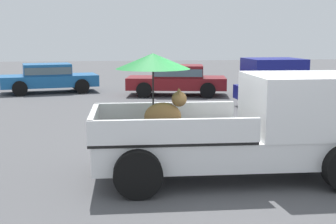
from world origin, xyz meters
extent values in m
plane|color=#4C4C4F|center=(0.00, 0.00, 0.00)|extent=(80.00, 80.00, 0.00)
cylinder|color=black|center=(1.78, 0.92, 0.40)|extent=(0.81, 0.31, 0.80)
cylinder|color=black|center=(-1.71, 1.04, 0.40)|extent=(0.81, 0.31, 0.80)
cylinder|color=black|center=(-1.78, -0.92, 0.40)|extent=(0.81, 0.31, 0.80)
cube|color=white|center=(0.00, 0.00, 0.57)|extent=(5.06, 1.98, 0.50)
cube|color=white|center=(1.40, -0.05, 1.36)|extent=(2.17, 1.94, 1.08)
cube|color=black|center=(-1.15, 0.04, 0.85)|extent=(2.87, 1.94, 0.06)
cube|color=white|center=(-1.12, 0.96, 1.08)|extent=(2.80, 0.20, 0.40)
cube|color=white|center=(-1.18, -0.88, 1.08)|extent=(2.80, 0.20, 0.40)
cube|color=white|center=(-2.50, 0.09, 1.08)|extent=(0.17, 1.84, 0.40)
ellipsoid|color=olive|center=(-1.25, 0.15, 1.14)|extent=(0.69, 0.34, 0.52)
sphere|color=olive|center=(-0.95, 0.14, 1.46)|extent=(0.29, 0.29, 0.28)
cone|color=olive|center=(-0.95, 0.22, 1.60)|extent=(0.09, 0.09, 0.12)
cone|color=olive|center=(-0.95, 0.06, 1.60)|extent=(0.09, 0.09, 0.12)
cylinder|color=black|center=(-1.42, 0.24, 1.46)|extent=(0.03, 0.03, 1.17)
cone|color=#19722D|center=(-1.42, 0.24, 2.15)|extent=(1.41, 1.41, 0.28)
cylinder|color=black|center=(3.27, 6.65, 0.38)|extent=(0.77, 0.28, 0.76)
cylinder|color=black|center=(3.22, 8.55, 0.38)|extent=(0.77, 0.28, 0.76)
cylinder|color=black|center=(6.42, 8.63, 0.38)|extent=(0.77, 0.28, 0.76)
cube|color=navy|center=(4.84, 7.64, 0.55)|extent=(4.84, 1.92, 0.50)
cube|color=navy|center=(3.64, 7.61, 1.30)|extent=(1.94, 1.85, 1.00)
cube|color=navy|center=(5.84, 7.66, 1.00)|extent=(2.74, 1.87, 0.40)
cylinder|color=black|center=(-0.73, 11.06, 0.33)|extent=(0.69, 0.33, 0.66)
cylinder|color=black|center=(-0.42, 12.80, 0.33)|extent=(0.69, 0.33, 0.66)
cylinder|color=black|center=(1.93, 10.58, 0.33)|extent=(0.69, 0.33, 0.66)
cylinder|color=black|center=(2.24, 12.31, 0.33)|extent=(0.69, 0.33, 0.66)
cube|color=maroon|center=(0.75, 11.69, 0.55)|extent=(4.55, 2.50, 0.52)
cube|color=maroon|center=(0.85, 11.67, 1.05)|extent=(2.35, 1.95, 0.56)
cube|color=#4C606B|center=(0.85, 11.67, 1.05)|extent=(2.31, 2.02, 0.32)
cylinder|color=black|center=(-3.77, 14.58, 0.33)|extent=(0.69, 0.35, 0.66)
cylinder|color=black|center=(-3.42, 12.86, 0.33)|extent=(0.69, 0.35, 0.66)
cylinder|color=black|center=(-6.42, 14.04, 0.33)|extent=(0.69, 0.35, 0.66)
cylinder|color=black|center=(-6.07, 12.32, 0.33)|extent=(0.69, 0.35, 0.66)
cube|color=#195999|center=(-4.92, 13.45, 0.55)|extent=(4.57, 2.59, 0.52)
cube|color=#195999|center=(-5.02, 13.43, 1.05)|extent=(2.38, 1.99, 0.56)
cube|color=#4C606B|center=(-5.02, 13.43, 1.05)|extent=(2.34, 2.06, 0.32)
camera|label=1|loc=(-2.22, -7.87, 2.59)|focal=48.11mm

